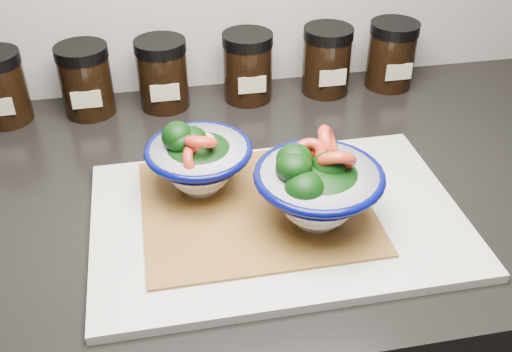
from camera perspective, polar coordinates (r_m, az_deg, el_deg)
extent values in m
cube|color=black|center=(0.83, 3.85, -1.21)|extent=(3.50, 0.60, 0.04)
cube|color=beige|center=(0.74, 2.06, -4.05)|extent=(0.45, 0.30, 0.01)
cube|color=#A77032|center=(0.75, 0.00, -2.89)|extent=(0.28, 0.24, 0.00)
cylinder|color=white|center=(0.77, -5.29, -0.77)|extent=(0.05, 0.05, 0.01)
ellipsoid|color=white|center=(0.77, -5.35, 0.12)|extent=(0.07, 0.07, 0.03)
torus|color=#04084A|center=(0.74, -5.50, 2.47)|extent=(0.14, 0.14, 0.01)
torus|color=#04084A|center=(0.75, -5.45, 1.59)|extent=(0.11, 0.11, 0.00)
ellipsoid|color=black|center=(0.75, -5.46, 1.84)|extent=(0.10, 0.10, 0.04)
ellipsoid|color=black|center=(0.75, -6.20, 3.40)|extent=(0.04, 0.04, 0.03)
cylinder|color=#477233|center=(0.75, -6.13, 2.47)|extent=(0.01, 0.02, 0.03)
ellipsoid|color=black|center=(0.74, -7.07, 3.28)|extent=(0.04, 0.04, 0.03)
cylinder|color=#477233|center=(0.75, -7.00, 2.45)|extent=(0.01, 0.01, 0.02)
ellipsoid|color=black|center=(0.74, -7.49, 3.73)|extent=(0.04, 0.04, 0.04)
cylinder|color=#477233|center=(0.75, -7.41, 2.83)|extent=(0.01, 0.02, 0.03)
torus|color=#D04B27|center=(0.74, -6.30, 3.00)|extent=(0.05, 0.04, 0.04)
torus|color=#D04B27|center=(0.72, -6.06, 1.58)|extent=(0.04, 0.05, 0.05)
torus|color=#D04B27|center=(0.72, -5.27, 3.26)|extent=(0.05, 0.05, 0.03)
cylinder|color=#CCBC8E|center=(0.74, -4.72, 3.67)|extent=(0.02, 0.02, 0.01)
cylinder|color=#CCBC8E|center=(0.73, -6.85, 2.38)|extent=(0.02, 0.02, 0.01)
cylinder|color=white|center=(0.72, 5.76, -3.76)|extent=(0.05, 0.05, 0.01)
ellipsoid|color=white|center=(0.71, 5.84, -2.72)|extent=(0.08, 0.08, 0.04)
torus|color=#04084A|center=(0.69, 6.04, 0.03)|extent=(0.15, 0.15, 0.01)
torus|color=#04084A|center=(0.70, 5.96, -1.01)|extent=(0.13, 0.13, 0.00)
ellipsoid|color=black|center=(0.69, 5.99, -0.71)|extent=(0.11, 0.11, 0.05)
ellipsoid|color=black|center=(0.66, 4.63, -1.32)|extent=(0.05, 0.05, 0.04)
cylinder|color=#477233|center=(0.67, 4.57, -2.41)|extent=(0.02, 0.02, 0.03)
ellipsoid|color=black|center=(0.67, 3.64, 0.91)|extent=(0.04, 0.04, 0.03)
cylinder|color=#477233|center=(0.67, 3.60, -0.11)|extent=(0.02, 0.02, 0.03)
ellipsoid|color=black|center=(0.68, 3.67, 1.57)|extent=(0.04, 0.04, 0.04)
cylinder|color=#477233|center=(0.68, 3.63, 0.54)|extent=(0.02, 0.01, 0.03)
ellipsoid|color=black|center=(0.67, 3.53, 0.59)|extent=(0.04, 0.04, 0.03)
cylinder|color=#477233|center=(0.68, 3.49, -0.36)|extent=(0.01, 0.01, 0.02)
ellipsoid|color=black|center=(0.69, 6.93, 0.77)|extent=(0.04, 0.04, 0.04)
cylinder|color=#477233|center=(0.70, 6.85, -0.20)|extent=(0.01, 0.01, 0.03)
torus|color=#D04B27|center=(0.69, 5.00, 2.01)|extent=(0.06, 0.05, 0.06)
torus|color=#D04B27|center=(0.71, 6.87, 3.18)|extent=(0.04, 0.06, 0.06)
torus|color=#D04B27|center=(0.71, 7.14, 2.18)|extent=(0.05, 0.06, 0.06)
torus|color=#D04B27|center=(0.68, 7.69, 1.39)|extent=(0.05, 0.05, 0.05)
torus|color=#D04B27|center=(0.71, 5.82, 1.97)|extent=(0.05, 0.04, 0.05)
cylinder|color=#CCBC8E|center=(0.68, 6.92, 0.68)|extent=(0.02, 0.02, 0.01)
cylinder|color=black|center=(1.01, -23.12, 7.31)|extent=(0.08, 0.08, 0.09)
cylinder|color=black|center=(0.99, -15.81, 8.30)|extent=(0.08, 0.08, 0.09)
cylinder|color=black|center=(0.96, -16.35, 11.28)|extent=(0.08, 0.08, 0.02)
cube|color=#C6B793|center=(0.96, -15.84, 7.01)|extent=(0.05, 0.00, 0.03)
cylinder|color=black|center=(0.98, -8.84, 9.12)|extent=(0.08, 0.08, 0.09)
cylinder|color=black|center=(0.96, -9.15, 12.14)|extent=(0.08, 0.08, 0.02)
cube|color=#C6B793|center=(0.95, -8.66, 7.85)|extent=(0.04, 0.00, 0.03)
cylinder|color=black|center=(1.00, -0.79, 9.89)|extent=(0.08, 0.08, 0.09)
cylinder|color=black|center=(0.97, -0.82, 12.90)|extent=(0.08, 0.08, 0.02)
cube|color=#C6B793|center=(0.96, -0.37, 8.66)|extent=(0.04, 0.00, 0.03)
cylinder|color=black|center=(1.03, 6.70, 10.44)|extent=(0.08, 0.08, 0.09)
cylinder|color=black|center=(1.00, 6.93, 13.37)|extent=(0.08, 0.08, 0.02)
cube|color=#C6B793|center=(0.99, 7.33, 9.25)|extent=(0.05, 0.00, 0.03)
cylinder|color=black|center=(1.06, 12.70, 10.75)|extent=(0.08, 0.08, 0.09)
cylinder|color=black|center=(1.04, 13.11, 13.57)|extent=(0.08, 0.08, 0.02)
cube|color=#C6B793|center=(1.03, 13.47, 9.61)|extent=(0.04, 0.00, 0.03)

